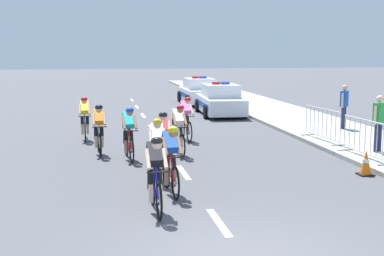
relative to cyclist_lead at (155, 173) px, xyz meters
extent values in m
cube|color=#A3A099|center=(7.65, 11.46, -0.73)|extent=(3.73, 60.00, 0.12)
cube|color=#9E9E99|center=(5.87, 11.46, -0.72)|extent=(0.16, 60.00, 0.13)
cube|color=white|center=(1.06, -0.79, -0.78)|extent=(0.14, 1.60, 0.01)
cube|color=white|center=(1.06, 3.21, -0.78)|extent=(0.14, 1.60, 0.01)
cube|color=white|center=(1.06, 7.21, -0.78)|extent=(0.14, 1.60, 0.01)
cube|color=white|center=(1.06, 11.21, -0.78)|extent=(0.14, 1.60, 0.01)
cube|color=white|center=(1.06, 15.21, -0.78)|extent=(0.14, 1.60, 0.01)
cube|color=white|center=(1.06, 19.21, -0.78)|extent=(0.14, 1.60, 0.01)
cube|color=white|center=(1.06, 23.21, -0.78)|extent=(0.14, 1.60, 0.01)
torus|color=black|center=(0.01, -0.48, -0.42)|extent=(0.06, 0.72, 0.72)
cylinder|color=#99999E|center=(0.01, -0.48, -0.42)|extent=(0.06, 0.06, 0.06)
torus|color=black|center=(-0.01, 0.52, -0.42)|extent=(0.06, 0.72, 0.72)
cylinder|color=#99999E|center=(-0.01, 0.52, -0.42)|extent=(0.06, 0.06, 0.06)
cylinder|color=#1E1E99|center=(0.00, -0.03, 0.11)|extent=(0.05, 0.55, 0.04)
cylinder|color=#1E1E99|center=(0.00, -0.20, -0.21)|extent=(0.05, 0.48, 0.63)
cylinder|color=#1E1E99|center=(0.00, 0.17, -0.19)|extent=(0.04, 0.04, 0.65)
cylinder|color=black|center=(0.01, -0.38, 0.09)|extent=(0.42, 0.04, 0.03)
cube|color=black|center=(0.00, 0.17, 0.15)|extent=(0.10, 0.22, 0.05)
cube|color=black|center=(0.00, 0.05, 0.35)|extent=(0.29, 0.56, 0.44)
cube|color=black|center=(0.00, 0.16, 0.19)|extent=(0.28, 0.21, 0.18)
cylinder|color=black|center=(0.09, 0.11, -0.15)|extent=(0.11, 0.23, 0.40)
cylinder|color=beige|center=(0.09, 0.03, -0.41)|extent=(0.09, 0.16, 0.36)
cylinder|color=black|center=(-0.09, 0.11, -0.15)|extent=(0.11, 0.17, 0.40)
cylinder|color=beige|center=(-0.09, 0.03, -0.41)|extent=(0.09, 0.12, 0.36)
cylinder|color=beige|center=(0.16, -0.16, 0.30)|extent=(0.08, 0.40, 0.35)
cylinder|color=beige|center=(-0.16, -0.17, 0.30)|extent=(0.08, 0.40, 0.35)
sphere|color=beige|center=(0.01, -0.25, 0.59)|extent=(0.19, 0.19, 0.19)
ellipsoid|color=black|center=(0.01, -0.26, 0.66)|extent=(0.24, 0.32, 0.24)
torus|color=black|center=(0.50, 0.79, -0.42)|extent=(0.09, 0.73, 0.72)
cylinder|color=#99999E|center=(0.50, 0.79, -0.42)|extent=(0.06, 0.06, 0.06)
torus|color=black|center=(0.43, 1.79, -0.42)|extent=(0.09, 0.73, 0.72)
cylinder|color=#99999E|center=(0.43, 1.79, -0.42)|extent=(0.06, 0.06, 0.06)
cylinder|color=#B21919|center=(0.47, 1.24, 0.11)|extent=(0.07, 0.55, 0.04)
cylinder|color=#B21919|center=(0.48, 1.07, -0.21)|extent=(0.07, 0.48, 0.63)
cylinder|color=#B21919|center=(0.46, 1.44, -0.19)|extent=(0.04, 0.04, 0.65)
cylinder|color=black|center=(0.49, 0.89, 0.09)|extent=(0.42, 0.06, 0.03)
cube|color=black|center=(0.46, 1.44, 0.15)|extent=(0.11, 0.23, 0.05)
cube|color=blue|center=(0.47, 1.32, 0.35)|extent=(0.32, 0.57, 0.44)
cube|color=black|center=(0.46, 1.43, 0.19)|extent=(0.29, 0.22, 0.18)
cylinder|color=black|center=(0.55, 1.39, -0.15)|extent=(0.12, 0.23, 0.40)
cylinder|color=#9E7051|center=(0.56, 1.31, -0.41)|extent=(0.10, 0.16, 0.36)
cylinder|color=black|center=(0.37, 1.38, -0.15)|extent=(0.12, 0.18, 0.40)
cylinder|color=#9E7051|center=(0.38, 1.30, -0.41)|extent=(0.10, 0.13, 0.36)
cylinder|color=#9E7051|center=(0.64, 1.11, 0.30)|extent=(0.10, 0.41, 0.35)
cylinder|color=#9E7051|center=(0.32, 1.09, 0.30)|extent=(0.10, 0.41, 0.35)
sphere|color=#9E7051|center=(0.49, 1.02, 0.59)|extent=(0.19, 0.19, 0.19)
ellipsoid|color=yellow|center=(0.49, 1.01, 0.66)|extent=(0.25, 0.33, 0.24)
torus|color=black|center=(0.29, 2.10, -0.42)|extent=(0.10, 0.73, 0.72)
cylinder|color=#99999E|center=(0.29, 2.10, -0.42)|extent=(0.06, 0.06, 0.06)
torus|color=black|center=(0.37, 3.10, -0.42)|extent=(0.10, 0.73, 0.72)
cylinder|color=#99999E|center=(0.37, 3.10, -0.42)|extent=(0.06, 0.06, 0.06)
cylinder|color=black|center=(0.32, 2.55, 0.11)|extent=(0.08, 0.55, 0.04)
cylinder|color=black|center=(0.31, 2.37, -0.21)|extent=(0.08, 0.48, 0.63)
cylinder|color=black|center=(0.34, 2.75, -0.19)|extent=(0.04, 0.04, 0.65)
cylinder|color=black|center=(0.29, 2.20, 0.09)|extent=(0.42, 0.06, 0.03)
cube|color=black|center=(0.34, 2.75, 0.15)|extent=(0.12, 0.23, 0.05)
cube|color=white|center=(0.33, 2.62, 0.35)|extent=(0.32, 0.57, 0.45)
cube|color=black|center=(0.34, 2.74, 0.19)|extent=(0.30, 0.22, 0.18)
cylinder|color=black|center=(0.43, 2.68, -0.15)|extent=(0.13, 0.23, 0.40)
cylinder|color=beige|center=(0.42, 2.60, -0.41)|extent=(0.10, 0.16, 0.36)
cylinder|color=black|center=(0.25, 2.69, -0.15)|extent=(0.12, 0.18, 0.40)
cylinder|color=beige|center=(0.24, 2.61, -0.41)|extent=(0.10, 0.13, 0.36)
cylinder|color=beige|center=(0.47, 2.39, 0.30)|extent=(0.11, 0.41, 0.35)
cylinder|color=beige|center=(0.15, 2.42, 0.30)|extent=(0.11, 0.41, 0.35)
sphere|color=beige|center=(0.31, 2.32, 0.59)|extent=(0.19, 0.19, 0.19)
ellipsoid|color=yellow|center=(0.30, 2.31, 0.66)|extent=(0.26, 0.33, 0.24)
torus|color=black|center=(0.58, 3.40, -0.42)|extent=(0.13, 0.72, 0.72)
cylinder|color=#99999E|center=(0.58, 3.40, -0.42)|extent=(0.07, 0.07, 0.06)
torus|color=black|center=(0.69, 4.40, -0.42)|extent=(0.13, 0.72, 0.72)
cylinder|color=#99999E|center=(0.69, 4.40, -0.42)|extent=(0.07, 0.07, 0.06)
cylinder|color=#1E1E99|center=(0.63, 3.85, 0.11)|extent=(0.10, 0.55, 0.04)
cylinder|color=#1E1E99|center=(0.61, 3.68, -0.21)|extent=(0.09, 0.48, 0.63)
cylinder|color=#1E1E99|center=(0.65, 4.05, -0.19)|extent=(0.04, 0.04, 0.65)
cylinder|color=black|center=(0.59, 3.50, 0.09)|extent=(0.42, 0.08, 0.03)
cube|color=black|center=(0.65, 4.05, 0.15)|extent=(0.12, 0.23, 0.05)
cube|color=red|center=(0.64, 3.92, 0.35)|extent=(0.34, 0.58, 0.45)
cube|color=black|center=(0.65, 4.04, 0.19)|extent=(0.30, 0.23, 0.18)
cylinder|color=black|center=(0.73, 3.98, -0.15)|extent=(0.13, 0.23, 0.40)
cylinder|color=beige|center=(0.72, 3.90, -0.41)|extent=(0.11, 0.16, 0.36)
cylinder|color=black|center=(0.55, 4.00, -0.15)|extent=(0.13, 0.18, 0.40)
cylinder|color=beige|center=(0.55, 3.92, -0.41)|extent=(0.10, 0.13, 0.36)
cylinder|color=beige|center=(0.77, 3.69, 0.30)|extent=(0.12, 0.41, 0.35)
cylinder|color=beige|center=(0.45, 3.73, 0.30)|extent=(0.12, 0.41, 0.35)
sphere|color=beige|center=(0.60, 3.63, 0.59)|extent=(0.19, 0.19, 0.19)
ellipsoid|color=black|center=(0.60, 3.62, 0.66)|extent=(0.26, 0.34, 0.24)
torus|color=black|center=(-0.16, 4.62, -0.42)|extent=(0.11, 0.72, 0.72)
cylinder|color=#99999E|center=(-0.16, 4.62, -0.42)|extent=(0.07, 0.07, 0.06)
torus|color=black|center=(-0.25, 5.62, -0.42)|extent=(0.11, 0.72, 0.72)
cylinder|color=#99999E|center=(-0.25, 5.62, -0.42)|extent=(0.07, 0.07, 0.06)
cylinder|color=#B21919|center=(-0.20, 5.07, 0.11)|extent=(0.09, 0.55, 0.04)
cylinder|color=#B21919|center=(-0.19, 4.89, -0.21)|extent=(0.08, 0.48, 0.63)
cylinder|color=#B21919|center=(-0.22, 5.27, -0.19)|extent=(0.04, 0.04, 0.65)
cylinder|color=black|center=(-0.17, 4.72, 0.09)|extent=(0.42, 0.07, 0.03)
cube|color=black|center=(-0.22, 5.27, 0.15)|extent=(0.12, 0.23, 0.05)
cube|color=#19B2B7|center=(-0.21, 5.14, 0.35)|extent=(0.33, 0.56, 0.47)
cube|color=black|center=(-0.22, 5.26, 0.19)|extent=(0.30, 0.22, 0.18)
cylinder|color=black|center=(-0.13, 5.22, -0.15)|extent=(0.13, 0.23, 0.40)
cylinder|color=#9E7051|center=(-0.12, 5.14, -0.41)|extent=(0.10, 0.16, 0.36)
cylinder|color=black|center=(-0.30, 5.20, -0.15)|extent=(0.13, 0.18, 0.40)
cylinder|color=#9E7051|center=(-0.30, 5.12, -0.41)|extent=(0.10, 0.13, 0.36)
cylinder|color=#9E7051|center=(-0.03, 4.94, 0.30)|extent=(0.11, 0.41, 0.35)
cylinder|color=#9E7051|center=(-0.35, 4.91, 0.30)|extent=(0.11, 0.41, 0.35)
sphere|color=#9E7051|center=(-0.18, 4.84, 0.59)|extent=(0.19, 0.19, 0.19)
ellipsoid|color=blue|center=(-0.18, 4.83, 0.66)|extent=(0.26, 0.33, 0.24)
torus|color=black|center=(-1.01, 5.54, -0.42)|extent=(0.09, 0.73, 0.72)
cylinder|color=#99999E|center=(-1.01, 5.54, -0.42)|extent=(0.06, 0.06, 0.06)
torus|color=black|center=(-1.07, 6.54, -0.42)|extent=(0.09, 0.73, 0.72)
cylinder|color=#99999E|center=(-1.07, 6.54, -0.42)|extent=(0.06, 0.06, 0.06)
cylinder|color=silver|center=(-1.04, 5.99, 0.11)|extent=(0.07, 0.55, 0.04)
cylinder|color=silver|center=(-1.03, 5.81, -0.21)|extent=(0.07, 0.48, 0.63)
cylinder|color=silver|center=(-1.05, 6.19, -0.19)|extent=(0.04, 0.04, 0.65)
cylinder|color=black|center=(-1.02, 5.64, 0.09)|extent=(0.42, 0.05, 0.03)
cube|color=black|center=(-1.05, 6.19, 0.15)|extent=(0.11, 0.23, 0.05)
cube|color=orange|center=(-1.04, 6.06, 0.35)|extent=(0.31, 0.55, 0.47)
cube|color=black|center=(-1.05, 6.18, 0.19)|extent=(0.29, 0.22, 0.18)
cylinder|color=black|center=(-0.95, 6.13, -0.15)|extent=(0.12, 0.23, 0.40)
cylinder|color=tan|center=(-0.95, 6.05, -0.41)|extent=(0.10, 0.16, 0.36)
cylinder|color=black|center=(-1.13, 6.12, -0.15)|extent=(0.12, 0.17, 0.40)
cylinder|color=tan|center=(-1.13, 6.04, -0.41)|extent=(0.10, 0.13, 0.36)
cylinder|color=tan|center=(-0.87, 5.86, 0.30)|extent=(0.10, 0.40, 0.35)
cylinder|color=tan|center=(-1.19, 5.84, 0.30)|extent=(0.10, 0.40, 0.35)
sphere|color=tan|center=(-1.02, 5.76, 0.59)|extent=(0.19, 0.19, 0.19)
ellipsoid|color=black|center=(-1.02, 5.75, 0.66)|extent=(0.25, 0.33, 0.24)
torus|color=black|center=(1.32, 5.03, -0.42)|extent=(0.09, 0.73, 0.72)
cylinder|color=#99999E|center=(1.32, 5.03, -0.42)|extent=(0.06, 0.06, 0.06)
torus|color=black|center=(1.25, 6.03, -0.42)|extent=(0.09, 0.73, 0.72)
cylinder|color=#99999E|center=(1.25, 6.03, -0.42)|extent=(0.06, 0.06, 0.06)
cylinder|color=white|center=(1.29, 5.48, 0.11)|extent=(0.07, 0.55, 0.04)
cylinder|color=white|center=(1.30, 5.31, -0.21)|extent=(0.07, 0.48, 0.63)
cylinder|color=white|center=(1.28, 5.68, -0.19)|extent=(0.04, 0.04, 0.65)
cylinder|color=black|center=(1.32, 5.13, 0.09)|extent=(0.42, 0.06, 0.03)
cube|color=black|center=(1.28, 5.68, 0.15)|extent=(0.12, 0.23, 0.05)
cube|color=white|center=(1.29, 5.56, 0.35)|extent=(0.32, 0.56, 0.46)
cube|color=black|center=(1.28, 5.67, 0.19)|extent=(0.29, 0.22, 0.18)
cylinder|color=black|center=(1.37, 5.63, -0.15)|extent=(0.13, 0.23, 0.40)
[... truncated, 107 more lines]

